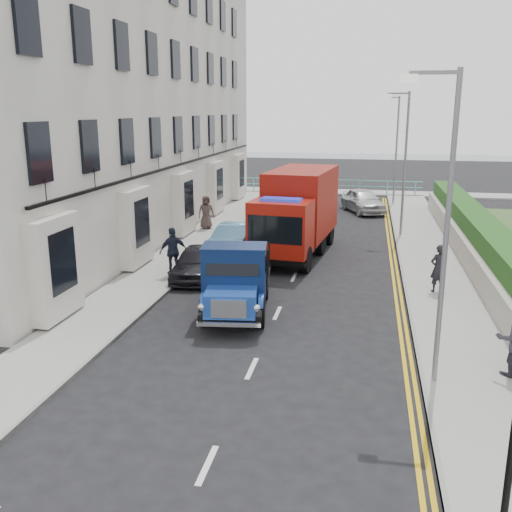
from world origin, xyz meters
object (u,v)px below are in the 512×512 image
at_px(lamp_near, 442,214).
at_px(parked_car_front, 196,262).
at_px(lamp_far, 395,144).
at_px(pedestrian_east_near, 438,268).
at_px(bedford_lorry, 235,284).
at_px(red_lorry, 298,211).
at_px(lamp_mid, 403,156).

height_order(lamp_near, parked_car_front, lamp_near).
distance_m(lamp_far, pedestrian_east_near, 19.42).
bearing_deg(lamp_near, pedestrian_east_near, 82.55).
relative_size(lamp_far, bedford_lorry, 1.42).
relative_size(lamp_near, red_lorry, 0.98).
xyz_separation_m(lamp_mid, parked_car_front, (-7.78, -8.80, -3.39)).
height_order(red_lorry, pedestrian_east_near, red_lorry).
bearing_deg(parked_car_front, bedford_lorry, -61.03).
height_order(red_lorry, parked_car_front, red_lorry).
bearing_deg(parked_car_front, lamp_mid, 45.14).
relative_size(lamp_mid, pedestrian_east_near, 4.23).
height_order(lamp_near, pedestrian_east_near, lamp_near).
xyz_separation_m(lamp_mid, red_lorry, (-4.52, -4.42, -2.06)).
xyz_separation_m(lamp_far, bedford_lorry, (-5.39, -22.56, -2.96)).
bearing_deg(lamp_mid, parked_car_front, -131.48).
bearing_deg(lamp_mid, red_lorry, -135.62).
xyz_separation_m(lamp_mid, lamp_far, (0.00, 10.00, 0.00)).
relative_size(lamp_far, red_lorry, 0.98).
relative_size(lamp_near, pedestrian_east_near, 4.23).
relative_size(lamp_far, parked_car_front, 1.95).
xyz_separation_m(lamp_far, red_lorry, (-4.52, -14.42, -2.06)).
bearing_deg(bedford_lorry, pedestrian_east_near, 20.67).
bearing_deg(pedestrian_east_near, lamp_mid, -108.80).
bearing_deg(lamp_far, pedestrian_east_near, -87.33).
relative_size(lamp_near, lamp_mid, 1.00).
distance_m(bedford_lorry, parked_car_front, 4.47).
xyz_separation_m(bedford_lorry, red_lorry, (0.88, 8.14, 0.90)).
height_order(lamp_far, red_lorry, lamp_far).
bearing_deg(parked_car_front, pedestrian_east_near, -5.79).
bearing_deg(red_lorry, lamp_mid, 50.62).
height_order(lamp_far, bedford_lorry, lamp_far).
relative_size(lamp_mid, parked_car_front, 1.95).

